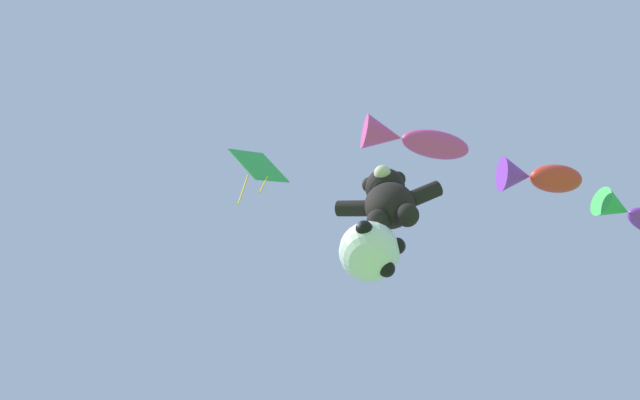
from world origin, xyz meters
The scene contains 6 objects.
teddy_bear_kite centered at (0.98, 4.43, 10.32)m, with size 1.74×0.77×1.77m.
soccer_ball_kite centered at (0.56, 4.58, 9.01)m, with size 0.96×0.95×0.88m.
fish_kite_magenta centered at (1.73, 4.70, 13.71)m, with size 2.34×1.53×0.75m.
fish_kite_crimson centered at (4.38, 6.33, 14.13)m, with size 1.95×1.24×0.81m.
fish_kite_violet centered at (6.38, 7.60, 13.86)m, with size 2.03×1.68×0.70m.
diamond_kite centered at (-1.59, 4.73, 14.04)m, with size 1.15×1.08×2.92m.
Camera 1 is at (0.79, 0.33, 1.18)m, focal length 35.00 mm.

